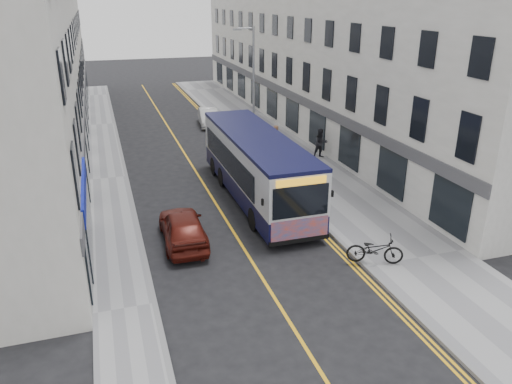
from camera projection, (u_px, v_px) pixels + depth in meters
ground at (257, 270)px, 18.98m from camera, size 140.00×140.00×0.00m
pavement_east at (293, 160)px, 31.35m from camera, size 4.50×64.00×0.12m
pavement_west at (108, 179)px, 28.18m from camera, size 2.00×64.00×0.12m
kerb_east at (260, 164)px, 30.71m from camera, size 0.18×64.00×0.13m
kerb_west at (126, 177)px, 28.46m from camera, size 0.18×64.00×0.13m
road_centre_line at (196, 171)px, 29.61m from camera, size 0.12×64.00×0.01m
road_dbl_yellow_inner at (253, 165)px, 30.61m from camera, size 0.10×64.00×0.01m
road_dbl_yellow_outer at (256, 165)px, 30.67m from camera, size 0.10×64.00×0.01m
terrace_east at (316, 40)px, 38.43m from camera, size 6.00×46.00×13.00m
terrace_west at (29, 48)px, 32.66m from camera, size 6.00×46.00×13.00m
streetlamp at (252, 88)px, 30.95m from camera, size 1.32×0.18×8.00m
city_bus at (256, 165)px, 24.91m from camera, size 2.70×11.59×3.37m
bicycle at (375, 250)px, 19.03m from camera, size 2.26×1.56×1.13m
pedestrian_near at (277, 140)px, 32.06m from camera, size 0.81×0.69×1.89m
pedestrian_far at (321, 143)px, 31.35m from camera, size 0.92×0.72×1.85m
car_white at (209, 117)px, 39.72m from camera, size 1.87×4.19×1.34m
car_maroon at (183, 227)px, 20.76m from camera, size 1.85×4.35×1.47m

